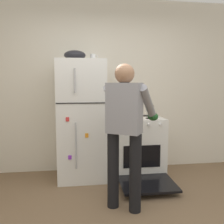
# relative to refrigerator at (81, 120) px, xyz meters

# --- Properties ---
(kitchen_wall_back) EXTENTS (6.00, 0.10, 2.70)m
(kitchen_wall_back) POSITION_rel_refrigerator_xyz_m (0.38, 0.38, 0.49)
(kitchen_wall_back) COLOR silver
(kitchen_wall_back) RESTS_ON ground
(refrigerator) EXTENTS (0.68, 0.72, 1.72)m
(refrigerator) POSITION_rel_refrigerator_xyz_m (0.00, 0.00, 0.00)
(refrigerator) COLOR white
(refrigerator) RESTS_ON ground
(stove_range) EXTENTS (0.76, 1.21, 0.89)m
(stove_range) POSITION_rel_refrigerator_xyz_m (0.83, -0.02, -0.43)
(stove_range) COLOR white
(stove_range) RESTS_ON ground
(person_cook) EXTENTS (0.68, 0.75, 1.60)m
(person_cook) POSITION_rel_refrigerator_xyz_m (0.46, -1.00, 0.10)
(person_cook) COLOR black
(person_cook) RESTS_ON ground
(red_pot) EXTENTS (0.36, 0.26, 0.14)m
(red_pot) POSITION_rel_refrigerator_xyz_m (0.67, -0.05, 0.10)
(red_pot) COLOR orange
(red_pot) RESTS_ON stove_range
(coffee_mug) EXTENTS (0.11, 0.08, 0.10)m
(coffee_mug) POSITION_rel_refrigerator_xyz_m (0.18, 0.05, 0.91)
(coffee_mug) COLOR silver
(coffee_mug) RESTS_ON refrigerator
(pepper_mill) EXTENTS (0.05, 0.05, 0.16)m
(pepper_mill) POSITION_rel_refrigerator_xyz_m (1.13, 0.20, 0.11)
(pepper_mill) COLOR brown
(pepper_mill) RESTS_ON stove_range
(mixing_bowl) EXTENTS (0.31, 0.31, 0.14)m
(mixing_bowl) POSITION_rel_refrigerator_xyz_m (-0.08, 0.00, 0.93)
(mixing_bowl) COLOR black
(mixing_bowl) RESTS_ON refrigerator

